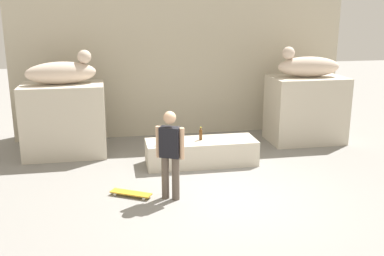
{
  "coord_description": "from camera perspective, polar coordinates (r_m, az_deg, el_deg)",
  "views": [
    {
      "loc": [
        -1.96,
        -7.51,
        3.43
      ],
      "look_at": [
        -0.38,
        0.98,
        1.1
      ],
      "focal_mm": 41.6,
      "sensor_mm": 36.0,
      "label": 1
    }
  ],
  "objects": [
    {
      "name": "bottle_green",
      "position": [
        9.51,
        -3.93,
        -1.82
      ],
      "size": [
        0.08,
        0.08,
        0.27
      ],
      "color": "#1E722D",
      "rests_on": "ledge_block"
    },
    {
      "name": "facade_wall",
      "position": [
        12.41,
        -1.47,
        11.11
      ],
      "size": [
        9.02,
        0.6,
        5.13
      ],
      "primitive_type": "cube",
      "color": "#BFB59D",
      "rests_on": "ground_plane"
    },
    {
      "name": "statue_reclining_left",
      "position": [
        10.81,
        -16.26,
        6.92
      ],
      "size": [
        1.66,
        0.76,
        0.78
      ],
      "rotation": [
        0.0,
        0.0,
        0.13
      ],
      "color": "beige",
      "rests_on": "pedestal_left"
    },
    {
      "name": "ledge_block",
      "position": [
        10.08,
        1.2,
        -3.1
      ],
      "size": [
        2.48,
        0.85,
        0.56
      ],
      "primitive_type": "cube",
      "color": "beige",
      "rests_on": "ground_plane"
    },
    {
      "name": "pedestal_left",
      "position": [
        11.02,
        -16.01,
        1.02
      ],
      "size": [
        1.91,
        1.22,
        1.72
      ],
      "primitive_type": "cube",
      "color": "beige",
      "rests_on": "ground_plane"
    },
    {
      "name": "skater",
      "position": [
        8.07,
        -2.82,
        -3.03
      ],
      "size": [
        0.49,
        0.34,
        1.67
      ],
      "rotation": [
        0.0,
        0.0,
        2.69
      ],
      "color": "brown",
      "rests_on": "ground_plane"
    },
    {
      "name": "ground_plane",
      "position": [
        8.48,
        3.78,
        -8.78
      ],
      "size": [
        40.0,
        40.0,
        0.0
      ],
      "primitive_type": "plane",
      "color": "gray"
    },
    {
      "name": "bottle_brown",
      "position": [
        9.99,
        1.12,
        -0.85
      ],
      "size": [
        0.07,
        0.07,
        0.3
      ],
      "color": "#593314",
      "rests_on": "ledge_block"
    },
    {
      "name": "skateboard",
      "position": [
        8.53,
        -7.84,
        -8.28
      ],
      "size": [
        0.79,
        0.57,
        0.08
      ],
      "rotation": [
        0.0,
        0.0,
        2.62
      ],
      "color": "gold",
      "rests_on": "ground_plane"
    },
    {
      "name": "bottle_clear",
      "position": [
        9.67,
        -4.03,
        -1.43
      ],
      "size": [
        0.07,
        0.07,
        0.3
      ],
      "color": "silver",
      "rests_on": "ledge_block"
    },
    {
      "name": "pedestal_right",
      "position": [
        12.06,
        14.37,
        2.32
      ],
      "size": [
        1.91,
        1.22,
        1.72
      ],
      "primitive_type": "cube",
      "color": "beige",
      "rests_on": "ground_plane"
    },
    {
      "name": "statue_reclining_right",
      "position": [
        11.85,
        14.56,
        7.71
      ],
      "size": [
        1.64,
        0.7,
        0.78
      ],
      "rotation": [
        0.0,
        0.0,
        3.05
      ],
      "color": "beige",
      "rests_on": "pedestal_right"
    }
  ]
}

